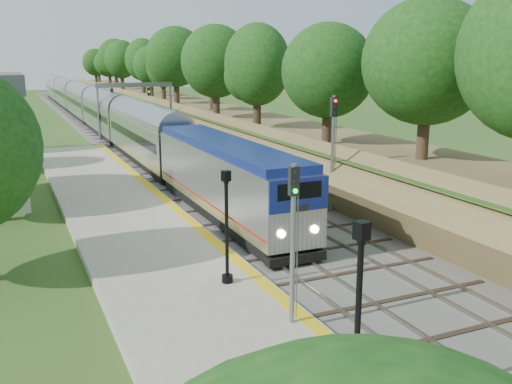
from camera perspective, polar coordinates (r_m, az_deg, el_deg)
name	(u,v)px	position (r m, az deg, el deg)	size (l,w,h in m)	color
trackbed	(124,133)	(69.82, -13.10, 5.73)	(9.50, 170.00, 0.28)	#4C4944
platform	(159,257)	(26.24, -9.68, -6.42)	(6.40, 68.00, 0.38)	#9D947E
yellow_stripe	(218,245)	(26.96, -3.81, -5.27)	(0.55, 68.00, 0.01)	gold
embankment	(190,115)	(71.64, -6.57, 7.70)	(10.64, 170.00, 11.70)	brown
signal_gantry	(135,95)	(64.56, -12.03, 9.43)	(8.40, 0.38, 6.20)	slate
trees_behind_platform	(4,155)	(29.01, -23.91, 3.38)	(7.82, 53.32, 7.21)	#332316
train	(94,110)	(77.76, -15.91, 7.88)	(2.85, 114.46, 4.19)	black
lamppost_mid	(357,329)	(14.44, 10.11, -13.32)	(0.49, 0.49, 4.91)	black
lamppost_far	(227,234)	(21.97, -2.94, -4.18)	(0.44, 0.44, 4.47)	black
signal_platform	(293,227)	(18.31, 3.73, -3.53)	(0.32, 0.25, 5.38)	slate
signal_farside	(333,141)	(33.18, 7.70, 5.04)	(0.37, 0.29, 6.75)	slate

